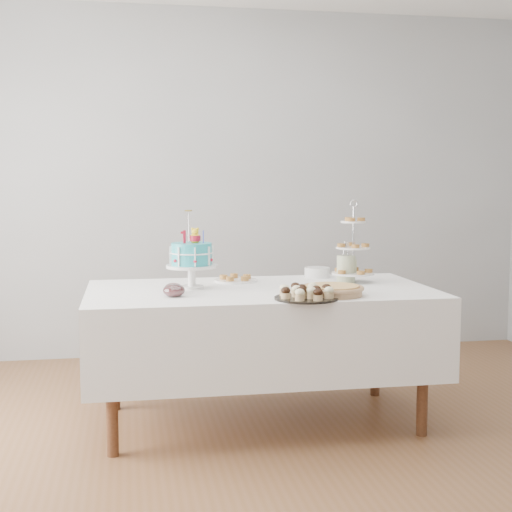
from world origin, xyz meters
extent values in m
plane|color=brown|center=(0.00, 0.00, 0.00)|extent=(5.00, 5.00, 0.00)
cube|color=gray|center=(0.00, 2.00, 1.35)|extent=(5.00, 0.04, 2.70)
cube|color=gray|center=(0.00, -2.00, 1.35)|extent=(5.00, 0.04, 2.70)
cube|color=white|center=(0.00, 0.30, 0.55)|extent=(1.92, 1.02, 0.45)
cylinder|color=brown|center=(-0.82, -0.07, 0.34)|extent=(0.06, 0.06, 0.67)
cylinder|color=brown|center=(0.82, -0.07, 0.34)|extent=(0.06, 0.06, 0.67)
cylinder|color=brown|center=(-0.82, 0.67, 0.34)|extent=(0.06, 0.06, 0.67)
cylinder|color=brown|center=(0.82, 0.67, 0.34)|extent=(0.06, 0.06, 0.67)
cylinder|color=#29A9B4|center=(-0.38, 0.36, 0.97)|extent=(0.22, 0.22, 0.12)
torus|color=white|center=(-0.38, 0.36, 0.97)|extent=(0.24, 0.24, 0.01)
cube|color=red|center=(-0.42, 0.35, 1.06)|extent=(0.02, 0.02, 0.07)
cylinder|color=blue|center=(-0.31, 0.34, 1.06)|extent=(0.01, 0.01, 0.07)
cylinder|color=silver|center=(-0.39, 0.39, 1.11)|extent=(0.00, 0.00, 0.17)
cylinder|color=gold|center=(-0.39, 0.39, 1.21)|extent=(0.04, 0.04, 0.01)
cylinder|color=black|center=(0.16, -0.10, 0.78)|extent=(0.33, 0.33, 0.01)
ellipsoid|color=black|center=(0.10, -0.10, 0.82)|extent=(0.05, 0.05, 0.04)
ellipsoid|color=beige|center=(0.23, -0.10, 0.82)|extent=(0.05, 0.05, 0.04)
cylinder|color=tan|center=(0.33, -0.01, 0.79)|extent=(0.32, 0.32, 0.04)
cylinder|color=tan|center=(0.33, -0.01, 0.81)|extent=(0.28, 0.28, 0.02)
torus|color=tan|center=(0.33, -0.01, 0.81)|extent=(0.34, 0.34, 0.02)
cylinder|color=silver|center=(0.59, 0.44, 1.00)|extent=(0.01, 0.01, 0.45)
cylinder|color=white|center=(0.59, 0.44, 0.82)|extent=(0.25, 0.25, 0.01)
cylinder|color=white|center=(0.59, 0.44, 0.98)|extent=(0.21, 0.21, 0.01)
cylinder|color=white|center=(0.59, 0.44, 1.13)|extent=(0.15, 0.15, 0.01)
torus|color=silver|center=(0.59, 0.44, 1.24)|extent=(0.05, 0.01, 0.05)
cylinder|color=white|center=(0.44, 0.70, 0.80)|extent=(0.16, 0.16, 0.06)
cylinder|color=white|center=(-0.09, 0.60, 0.78)|extent=(0.26, 0.26, 0.01)
ellipsoid|color=silver|center=(-0.50, 0.10, 0.80)|extent=(0.12, 0.12, 0.07)
cylinder|color=#5E080B|center=(-0.50, 0.10, 0.80)|extent=(0.08, 0.08, 0.03)
ellipsoid|color=silver|center=(-0.49, 0.21, 0.80)|extent=(0.10, 0.10, 0.06)
cylinder|color=#5E080B|center=(-0.49, 0.21, 0.79)|extent=(0.07, 0.07, 0.03)
cylinder|color=#EEE5CD|center=(0.55, 0.45, 0.85)|extent=(0.11, 0.11, 0.16)
cylinder|color=#EEE5CD|center=(0.60, 0.43, 0.86)|extent=(0.01, 0.01, 0.09)
camera|label=1|loc=(-0.73, -3.59, 1.37)|focal=50.00mm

